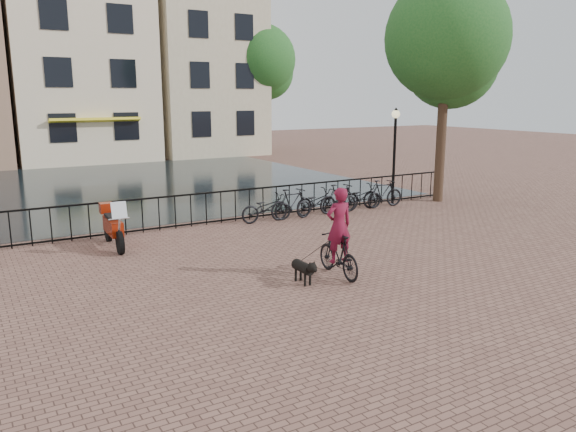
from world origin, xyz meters
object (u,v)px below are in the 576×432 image
lamp_post (395,140)px  dog (303,270)px  cyclist (339,237)px  motorcycle (113,222)px

lamp_post → dog: 9.81m
lamp_post → cyclist: lamp_post is taller
dog → motorcycle: 5.73m
lamp_post → motorcycle: bearing=-175.2°
cyclist → dog: cyclist is taller
motorcycle → cyclist: bearing=-51.4°
cyclist → dog: bearing=5.8°
lamp_post → motorcycle: (-10.35, -0.87, -1.68)m
cyclist → motorcycle: cyclist is taller
lamp_post → cyclist: (-6.64, -5.85, -1.49)m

